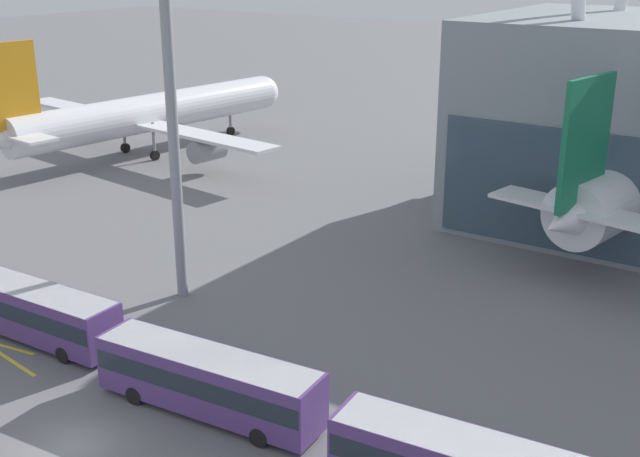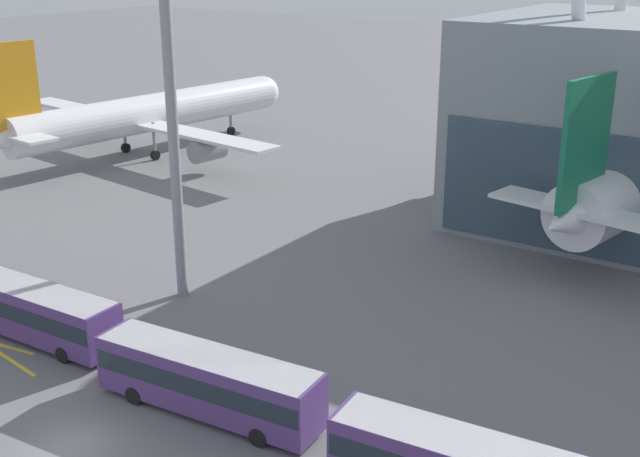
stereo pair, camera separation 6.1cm
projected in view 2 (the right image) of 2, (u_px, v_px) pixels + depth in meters
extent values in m
plane|color=slate|center=(71.00, 447.00, 38.88)|extent=(440.00, 440.00, 0.00)
cylinder|color=white|center=(153.00, 112.00, 92.90)|extent=(8.52, 36.47, 4.27)
sphere|color=white|center=(263.00, 92.00, 105.82)|extent=(4.18, 4.18, 4.18)
cone|color=white|center=(8.00, 139.00, 79.98)|extent=(4.97, 8.37, 4.06)
cube|color=white|center=(138.00, 122.00, 91.57)|extent=(42.21, 8.33, 0.35)
cylinder|color=gray|center=(80.00, 120.00, 99.31)|extent=(2.79, 4.04, 2.35)
cylinder|color=gray|center=(208.00, 150.00, 84.77)|extent=(2.79, 4.04, 2.35)
cube|color=orange|center=(9.00, 88.00, 78.93)|extent=(1.12, 6.16, 8.80)
cube|color=white|center=(15.00, 133.00, 80.46)|extent=(11.40, 4.49, 0.28)
cylinder|color=gray|center=(230.00, 116.00, 102.34)|extent=(0.36, 0.36, 3.81)
cylinder|color=black|center=(231.00, 131.00, 102.97)|extent=(0.58, 1.15, 1.10)
cylinder|color=gray|center=(124.00, 132.00, 93.81)|extent=(0.36, 0.36, 3.81)
cylinder|color=black|center=(126.00, 148.00, 94.44)|extent=(0.58, 1.15, 1.10)
cylinder|color=gray|center=(154.00, 139.00, 90.39)|extent=(0.36, 0.36, 3.81)
cylinder|color=black|center=(155.00, 155.00, 91.02)|extent=(0.58, 1.15, 1.10)
cone|color=white|center=(572.00, 218.00, 55.84)|extent=(5.84, 7.69, 4.68)
cylinder|color=gray|center=(531.00, 180.00, 73.35)|extent=(2.79, 3.47, 2.27)
cube|color=#19724C|center=(586.00, 143.00, 54.61)|extent=(1.51, 6.31, 9.06)
cube|color=white|center=(578.00, 209.00, 56.20)|extent=(13.17, 5.41, 0.28)
cylinder|color=gray|center=(614.00, 200.00, 68.19)|extent=(0.36, 0.36, 4.01)
cylinder|color=black|center=(611.00, 222.00, 68.86)|extent=(0.64, 1.16, 1.10)
cube|color=#56387A|center=(33.00, 310.00, 49.15)|extent=(12.80, 3.24, 3.00)
cube|color=#232D38|center=(32.00, 306.00, 49.05)|extent=(12.55, 3.26, 1.05)
cube|color=silver|center=(30.00, 289.00, 48.67)|extent=(12.42, 3.14, 0.12)
cylinder|color=black|center=(96.00, 338.00, 48.67)|extent=(1.01, 0.34, 1.00)
cylinder|color=black|center=(63.00, 355.00, 46.63)|extent=(1.01, 0.34, 1.00)
cylinder|color=black|center=(11.00, 309.00, 52.59)|extent=(1.01, 0.34, 1.00)
cube|color=#56387A|center=(208.00, 380.00, 41.19)|extent=(12.89, 3.81, 3.00)
cube|color=#232D38|center=(207.00, 375.00, 41.09)|extent=(12.64, 3.82, 1.05)
cube|color=silver|center=(206.00, 355.00, 40.71)|extent=(12.50, 3.70, 0.12)
cylinder|color=black|center=(286.00, 412.00, 40.88)|extent=(1.02, 0.38, 1.00)
cylinder|color=black|center=(259.00, 437.00, 38.79)|extent=(1.02, 0.38, 1.00)
cylinder|color=black|center=(165.00, 374.00, 44.51)|extent=(1.02, 0.38, 1.00)
cylinder|color=black|center=(134.00, 395.00, 42.41)|extent=(1.02, 0.38, 1.00)
cube|color=silver|center=(476.00, 445.00, 33.38)|extent=(12.51, 3.79, 0.12)
cylinder|color=gray|center=(171.00, 105.00, 51.48)|extent=(0.74, 0.74, 26.69)
cube|color=yellow|center=(2.00, 354.00, 47.74)|extent=(7.59, 1.32, 0.01)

